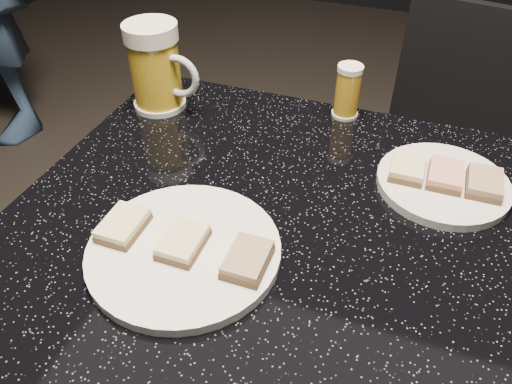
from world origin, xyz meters
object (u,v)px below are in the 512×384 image
plate_small (443,184)px  table (256,321)px  plate_large (184,251)px  beer_tumbler (348,91)px  beer_mug (156,67)px  chair (444,164)px

plate_small → table: bearing=-145.9°
plate_large → beer_tumbler: beer_tumbler is taller
plate_large → table: plate_large is taller
table → beer_mug: beer_mug is taller
plate_small → beer_mug: size_ratio=1.25×
beer_mug → table: bearing=-40.2°
plate_small → chair: 0.51m
plate_small → table: (-0.24, -0.16, -0.25)m
plate_small → beer_tumbler: bearing=140.0°
beer_tumbler → chair: (0.22, 0.28, -0.30)m
beer_mug → plate_small: bearing=-7.6°
plate_large → table: size_ratio=0.34×
plate_large → chair: (0.34, 0.70, -0.26)m
plate_small → table: size_ratio=0.26×
beer_mug → chair: size_ratio=0.19×
table → plate_small: bearing=34.1°
beer_mug → beer_tumbler: (0.33, 0.09, -0.03)m
plate_large → table: bearing=55.8°
table → beer_tumbler: size_ratio=7.65×
plate_large → beer_tumbler: 0.43m
plate_large → chair: 0.82m
plate_small → chair: chair is taller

